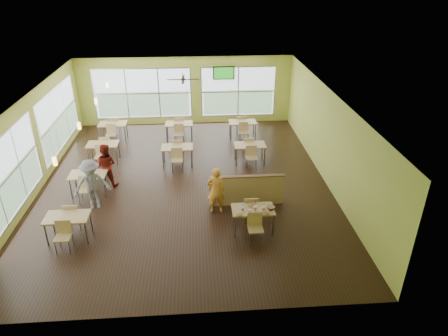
{
  "coord_description": "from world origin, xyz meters",
  "views": [
    {
      "loc": [
        0.48,
        -12.48,
        6.99
      ],
      "look_at": [
        1.29,
        -1.32,
        1.23
      ],
      "focal_mm": 32.0,
      "sensor_mm": 36.0,
      "label": 1
    }
  ],
  "objects_px": {
    "food_basket": "(271,207)",
    "man_plaid": "(216,190)",
    "main_table": "(253,212)",
    "half_wall_divider": "(247,190)"
  },
  "relations": [
    {
      "from": "man_plaid",
      "to": "main_table",
      "type": "bearing_deg",
      "value": 135.61
    },
    {
      "from": "man_plaid",
      "to": "food_basket",
      "type": "bearing_deg",
      "value": 146.99
    },
    {
      "from": "main_table",
      "to": "food_basket",
      "type": "height_order",
      "value": "main_table"
    },
    {
      "from": "main_table",
      "to": "man_plaid",
      "type": "relative_size",
      "value": 0.99
    },
    {
      "from": "man_plaid",
      "to": "food_basket",
      "type": "xyz_separation_m",
      "value": [
        1.51,
        -1.1,
        0.01
      ]
    },
    {
      "from": "half_wall_divider",
      "to": "food_basket",
      "type": "distance_m",
      "value": 1.57
    },
    {
      "from": "main_table",
      "to": "half_wall_divider",
      "type": "xyz_separation_m",
      "value": [
        0.0,
        1.45,
        -0.11
      ]
    },
    {
      "from": "food_basket",
      "to": "main_table",
      "type": "bearing_deg",
      "value": 178.82
    },
    {
      "from": "food_basket",
      "to": "man_plaid",
      "type": "bearing_deg",
      "value": 143.94
    },
    {
      "from": "man_plaid",
      "to": "food_basket",
      "type": "relative_size",
      "value": 6.64
    }
  ]
}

